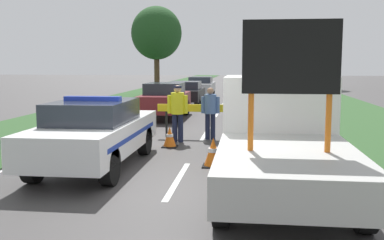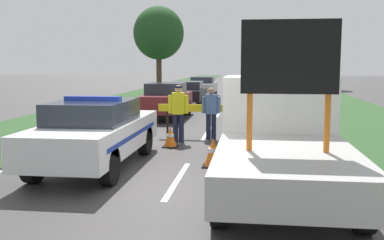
{
  "view_description": "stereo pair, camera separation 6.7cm",
  "coord_description": "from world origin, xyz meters",
  "px_view_note": "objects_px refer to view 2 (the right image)",
  "views": [
    {
      "loc": [
        1.38,
        -8.26,
        2.36
      ],
      "look_at": [
        0.16,
        1.61,
        1.1
      ],
      "focal_mm": 42.0,
      "sensor_mm": 36.0,
      "label": 1
    },
    {
      "loc": [
        1.44,
        -8.25,
        2.36
      ],
      "look_at": [
        0.16,
        1.61,
        1.1
      ],
      "focal_mm": 42.0,
      "sensor_mm": 36.0,
      "label": 2
    }
  ],
  "objects_px": {
    "work_truck": "(280,133)",
    "police_car": "(96,132)",
    "pedestrian_civilian": "(211,109)",
    "queued_car_sedan_black": "(188,93)",
    "roadside_tree_near_right": "(316,43)",
    "police_officer": "(178,108)",
    "traffic_cone_centre_front": "(170,137)",
    "road_barrier": "(202,110)",
    "traffic_cone_behind_barrier": "(284,123)",
    "traffic_cone_near_police": "(132,122)",
    "queued_car_sedan_silver": "(203,86)",
    "roadside_tree_near_left": "(159,33)",
    "traffic_cone_near_truck": "(213,152)",
    "queued_car_wagon_maroon": "(167,100)"
  },
  "relations": [
    {
      "from": "work_truck",
      "to": "police_car",
      "type": "bearing_deg",
      "value": -12.39
    },
    {
      "from": "pedestrian_civilian",
      "to": "queued_car_sedan_black",
      "type": "relative_size",
      "value": 0.41
    },
    {
      "from": "queued_car_sedan_black",
      "to": "roadside_tree_near_right",
      "type": "height_order",
      "value": "roadside_tree_near_right"
    },
    {
      "from": "police_officer",
      "to": "traffic_cone_centre_front",
      "type": "distance_m",
      "value": 1.12
    },
    {
      "from": "road_barrier",
      "to": "queued_car_sedan_black",
      "type": "xyz_separation_m",
      "value": [
        -1.9,
        10.19,
        -0.13
      ]
    },
    {
      "from": "traffic_cone_behind_barrier",
      "to": "roadside_tree_near_right",
      "type": "distance_m",
      "value": 27.94
    },
    {
      "from": "roadside_tree_near_right",
      "to": "traffic_cone_near_police",
      "type": "bearing_deg",
      "value": -109.85
    },
    {
      "from": "police_car",
      "to": "police_officer",
      "type": "bearing_deg",
      "value": 71.43
    },
    {
      "from": "queued_car_sedan_silver",
      "to": "roadside_tree_near_left",
      "type": "height_order",
      "value": "roadside_tree_near_left"
    },
    {
      "from": "roadside_tree_near_right",
      "to": "police_car",
      "type": "bearing_deg",
      "value": -105.96
    },
    {
      "from": "traffic_cone_near_truck",
      "to": "queued_car_sedan_black",
      "type": "relative_size",
      "value": 0.17
    },
    {
      "from": "traffic_cone_near_truck",
      "to": "queued_car_sedan_black",
      "type": "xyz_separation_m",
      "value": [
        -2.58,
        14.22,
        0.41
      ]
    },
    {
      "from": "police_car",
      "to": "traffic_cone_centre_front",
      "type": "relative_size",
      "value": 8.43
    },
    {
      "from": "traffic_cone_near_police",
      "to": "roadside_tree_near_right",
      "type": "height_order",
      "value": "roadside_tree_near_right"
    },
    {
      "from": "traffic_cone_centre_front",
      "to": "roadside_tree_near_right",
      "type": "height_order",
      "value": "roadside_tree_near_right"
    },
    {
      "from": "traffic_cone_centre_front",
      "to": "traffic_cone_near_truck",
      "type": "xyz_separation_m",
      "value": [
        1.4,
        -2.25,
        0.04
      ]
    },
    {
      "from": "work_truck",
      "to": "police_officer",
      "type": "xyz_separation_m",
      "value": [
        -2.71,
        4.54,
        -0.02
      ]
    },
    {
      "from": "police_officer",
      "to": "queued_car_wagon_maroon",
      "type": "relative_size",
      "value": 0.42
    },
    {
      "from": "road_barrier",
      "to": "traffic_cone_near_police",
      "type": "distance_m",
      "value": 2.73
    },
    {
      "from": "queued_car_sedan_black",
      "to": "queued_car_wagon_maroon",
      "type": "bearing_deg",
      "value": 88.24
    },
    {
      "from": "queued_car_sedan_black",
      "to": "roadside_tree_near_right",
      "type": "relative_size",
      "value": 0.63
    },
    {
      "from": "police_car",
      "to": "pedestrian_civilian",
      "type": "bearing_deg",
      "value": 63.46
    },
    {
      "from": "work_truck",
      "to": "traffic_cone_near_truck",
      "type": "distance_m",
      "value": 2.14
    },
    {
      "from": "traffic_cone_near_truck",
      "to": "traffic_cone_centre_front",
      "type": "bearing_deg",
      "value": 121.93
    },
    {
      "from": "pedestrian_civilian",
      "to": "traffic_cone_centre_front",
      "type": "distance_m",
      "value": 1.9
    },
    {
      "from": "queued_car_wagon_maroon",
      "to": "roadside_tree_near_left",
      "type": "distance_m",
      "value": 14.36
    },
    {
      "from": "work_truck",
      "to": "police_officer",
      "type": "distance_m",
      "value": 5.29
    },
    {
      "from": "queued_car_wagon_maroon",
      "to": "traffic_cone_near_truck",
      "type": "bearing_deg",
      "value": 107.22
    },
    {
      "from": "traffic_cone_behind_barrier",
      "to": "traffic_cone_near_truck",
      "type": "bearing_deg",
      "value": -110.72
    },
    {
      "from": "traffic_cone_behind_barrier",
      "to": "traffic_cone_near_police",
      "type": "bearing_deg",
      "value": -176.22
    },
    {
      "from": "queued_car_wagon_maroon",
      "to": "roadside_tree_near_left",
      "type": "bearing_deg",
      "value": -77.11
    },
    {
      "from": "police_car",
      "to": "traffic_cone_near_police",
      "type": "height_order",
      "value": "police_car"
    },
    {
      "from": "police_car",
      "to": "queued_car_sedan_silver",
      "type": "height_order",
      "value": "police_car"
    },
    {
      "from": "police_car",
      "to": "queued_car_sedan_black",
      "type": "distance_m",
      "value": 14.59
    },
    {
      "from": "queued_car_sedan_black",
      "to": "roadside_tree_near_right",
      "type": "xyz_separation_m",
      "value": [
        9.33,
        18.28,
        3.46
      ]
    },
    {
      "from": "work_truck",
      "to": "traffic_cone_near_police",
      "type": "height_order",
      "value": "work_truck"
    },
    {
      "from": "traffic_cone_centre_front",
      "to": "police_car",
      "type": "bearing_deg",
      "value": -115.49
    },
    {
      "from": "queued_car_wagon_maroon",
      "to": "roadside_tree_near_left",
      "type": "relative_size",
      "value": 0.63
    },
    {
      "from": "traffic_cone_centre_front",
      "to": "traffic_cone_behind_barrier",
      "type": "xyz_separation_m",
      "value": [
        3.39,
        2.99,
        0.06
      ]
    },
    {
      "from": "pedestrian_civilian",
      "to": "roadside_tree_near_left",
      "type": "bearing_deg",
      "value": 119.78
    },
    {
      "from": "queued_car_wagon_maroon",
      "to": "roadside_tree_near_right",
      "type": "xyz_separation_m",
      "value": [
        9.49,
        23.64,
        3.41
      ]
    },
    {
      "from": "road_barrier",
      "to": "roadside_tree_near_right",
      "type": "bearing_deg",
      "value": 77.62
    },
    {
      "from": "work_truck",
      "to": "queued_car_sedan_silver",
      "type": "xyz_separation_m",
      "value": [
        -3.89,
        22.79,
        -0.29
      ]
    },
    {
      "from": "police_car",
      "to": "queued_car_sedan_silver",
      "type": "relative_size",
      "value": 1.1
    },
    {
      "from": "traffic_cone_behind_barrier",
      "to": "queued_car_sedan_black",
      "type": "bearing_deg",
      "value": 116.93
    },
    {
      "from": "police_officer",
      "to": "pedestrian_civilian",
      "type": "distance_m",
      "value": 1.12
    },
    {
      "from": "traffic_cone_near_truck",
      "to": "roadside_tree_near_left",
      "type": "relative_size",
      "value": 0.1
    },
    {
      "from": "traffic_cone_centre_front",
      "to": "roadside_tree_near_left",
      "type": "bearing_deg",
      "value": 102.43
    },
    {
      "from": "police_officer",
      "to": "traffic_cone_near_truck",
      "type": "height_order",
      "value": "police_officer"
    },
    {
      "from": "work_truck",
      "to": "queued_car_sedan_black",
      "type": "distance_m",
      "value": 16.17
    }
  ]
}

